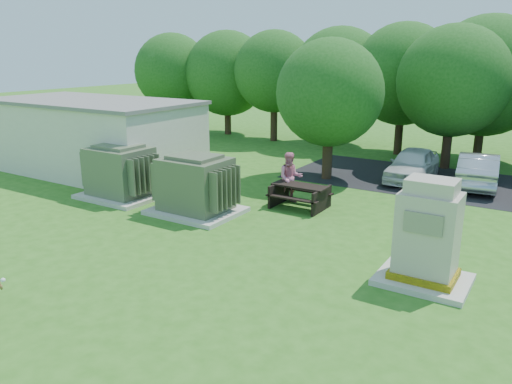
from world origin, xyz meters
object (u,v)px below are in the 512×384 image
Objects in this scene: person_at_picnic at (290,178)px; car_silver_a at (478,170)px; generator_cabinet at (427,239)px; transformer_right at (196,186)px; transformer_left at (120,173)px; picnic_table at (300,193)px; car_white at (413,164)px.

car_silver_a is (5.55, 6.20, -0.23)m from person_at_picnic.
car_silver_a is (-0.47, 10.44, -0.43)m from generator_cabinet.
transformer_right is at bearing -161.44° from person_at_picnic.
generator_cabinet reaches higher than transformer_left.
picnic_table is (-5.40, 3.84, -0.61)m from generator_cabinet.
car_silver_a is at bearing 38.54° from transformer_left.
picnic_table is at bearing 41.88° from transformer_right.
transformer_left reaches higher than picnic_table.
generator_cabinet is at bearing -35.41° from picnic_table.
picnic_table is (6.48, 2.50, -0.44)m from transformer_left.
picnic_table is at bearing -111.87° from car_white.
car_white is (5.11, 8.68, -0.25)m from transformer_right.
generator_cabinet is 7.36m from person_at_picnic.
transformer_right is at bearing 0.00° from transformer_left.
car_silver_a is (2.60, 0.41, 0.00)m from car_white.
person_at_picnic is 0.44× the size of car_silver_a.
transformer_left is at bearing 173.56° from generator_cabinet.
transformer_right reaches higher than picnic_table.
transformer_left is 6.54m from person_at_picnic.
person_at_picnic is 8.32m from car_silver_a.
car_white reaches higher than picnic_table.
transformer_right reaches higher than car_silver_a.
picnic_table is 1.05× the size of person_at_picnic.
car_silver_a is (11.42, 9.10, -0.25)m from transformer_left.
person_at_picnic is at bearing 147.25° from picnic_table.
transformer_left is at bearing 180.00° from transformer_right.
transformer_left reaches higher than person_at_picnic.
picnic_table is at bearing -67.33° from person_at_picnic.
picnic_table is 0.47× the size of car_white.
car_silver_a is at bearing 13.62° from person_at_picnic.
transformer_left is 3.70m from transformer_right.
transformer_left is 1.57× the size of person_at_picnic.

